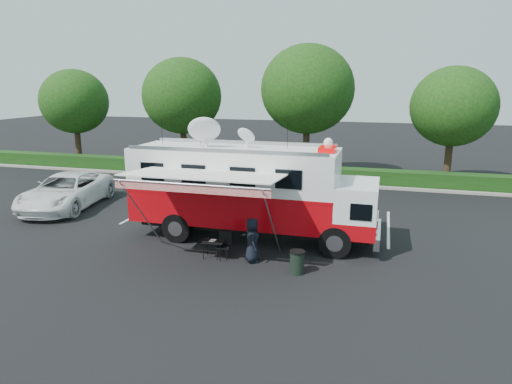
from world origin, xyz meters
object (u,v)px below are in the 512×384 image
Objects in this scene: folding_table at (213,242)px; trash_bin at (297,262)px; white_suv at (68,207)px; command_truck at (251,190)px.

trash_bin is (3.25, -0.51, -0.23)m from folding_table.
folding_table is 3.30m from trash_bin.
white_suv is 7.45× the size of folding_table.
command_truck is at bearing 74.22° from folding_table.
command_truck is 2.98m from folding_table.
folding_table is at bearing -105.78° from command_truck.
command_truck is 11.95× the size of folding_table.
trash_bin is at bearing -8.90° from folding_table.
command_truck is at bearing -20.62° from white_suv.
white_suv is at bearing 158.92° from trash_bin.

